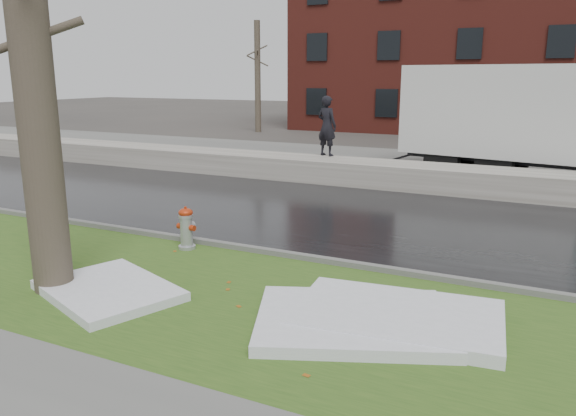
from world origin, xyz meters
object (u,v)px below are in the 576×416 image
at_px(tree, 30,44).
at_px(box_truck, 536,121).
at_px(worker, 327,126).
at_px(fire_hydrant, 186,226).

distance_m(tree, box_truck, 15.15).
distance_m(tree, worker, 11.59).
height_order(fire_hydrant, worker, worker).
distance_m(fire_hydrant, box_truck, 12.41).
height_order(fire_hydrant, tree, tree).
relative_size(tree, worker, 3.79).
bearing_deg(box_truck, worker, -150.27).
relative_size(fire_hydrant, box_truck, 0.08).
bearing_deg(box_truck, fire_hydrant, -107.44).
distance_m(box_truck, worker, 6.64).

